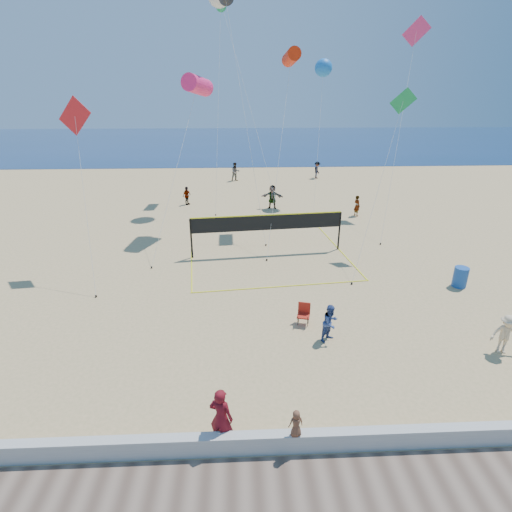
{
  "coord_description": "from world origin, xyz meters",
  "views": [
    {
      "loc": [
        -1.94,
        -10.57,
        8.73
      ],
      "look_at": [
        -1.35,
        2.0,
        3.42
      ],
      "focal_mm": 28.0,
      "sensor_mm": 36.0,
      "label": 1
    }
  ],
  "objects_px": {
    "woman": "(221,418)",
    "camp_chair": "(304,312)",
    "volleyball_net": "(267,227)",
    "trash_barrel": "(460,277)"
  },
  "relations": [
    {
      "from": "camp_chair",
      "to": "volleyball_net",
      "type": "xyz_separation_m",
      "value": [
        -0.92,
        7.42,
        1.07
      ]
    },
    {
      "from": "trash_barrel",
      "to": "volleyball_net",
      "type": "relative_size",
      "value": 0.1
    },
    {
      "from": "woman",
      "to": "trash_barrel",
      "type": "height_order",
      "value": "woman"
    },
    {
      "from": "camp_chair",
      "to": "volleyball_net",
      "type": "relative_size",
      "value": 0.11
    },
    {
      "from": "camp_chair",
      "to": "volleyball_net",
      "type": "bearing_deg",
      "value": 112.5
    },
    {
      "from": "woman",
      "to": "camp_chair",
      "type": "xyz_separation_m",
      "value": [
        3.07,
        5.74,
        -0.4
      ]
    },
    {
      "from": "woman",
      "to": "trash_barrel",
      "type": "relative_size",
      "value": 1.84
    },
    {
      "from": "volleyball_net",
      "to": "trash_barrel",
      "type": "bearing_deg",
      "value": -33.05
    },
    {
      "from": "woman",
      "to": "volleyball_net",
      "type": "relative_size",
      "value": 0.19
    },
    {
      "from": "camp_chair",
      "to": "trash_barrel",
      "type": "height_order",
      "value": "trash_barrel"
    }
  ]
}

